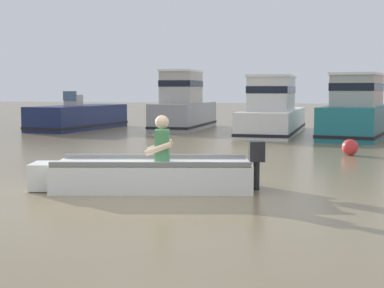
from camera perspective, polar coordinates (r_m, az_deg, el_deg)
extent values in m
plane|color=#7A6B4C|center=(8.23, -4.96, -5.66)|extent=(120.00, 120.00, 0.00)
cube|color=white|center=(9.05, -3.96, -3.23)|extent=(3.28, 1.88, 0.44)
cube|color=white|center=(9.34, -14.61, -3.12)|extent=(0.55, 0.69, 0.42)
cube|color=gray|center=(8.51, -4.24, -2.09)|extent=(2.95, 0.88, 0.08)
cube|color=gray|center=(9.52, -3.73, -1.28)|extent=(2.95, 0.88, 0.08)
cube|color=white|center=(9.01, -3.33, -2.10)|extent=(0.54, 1.05, 0.06)
cylinder|color=black|center=(9.06, 6.51, -2.92)|extent=(0.12, 0.12, 0.54)
cube|color=black|center=(9.02, 6.54, -0.72)|extent=(0.31, 0.33, 0.32)
cube|color=#3F7F4C|center=(8.98, -3.02, -0.21)|extent=(0.30, 0.39, 0.52)
sphere|color=beige|center=(8.95, -3.04, 2.22)|extent=(0.22, 0.22, 0.22)
cylinder|color=beige|center=(8.76, -3.44, -0.48)|extent=(0.43, 0.20, 0.23)
cylinder|color=beige|center=(9.20, -3.25, -0.19)|extent=(0.43, 0.20, 0.23)
cube|color=#19234C|center=(23.42, -11.31, 2.66)|extent=(2.13, 5.30, 0.96)
cube|color=black|center=(23.43, -11.30, 1.90)|extent=(2.17, 5.34, 0.10)
cube|color=#B2ADA3|center=(23.06, -11.86, 4.34)|extent=(0.64, 0.55, 0.44)
cube|color=slate|center=(22.84, -12.22, 4.77)|extent=(0.60, 0.09, 0.36)
cube|color=gray|center=(23.05, -0.77, 2.85)|extent=(1.70, 4.97, 1.06)
cube|color=black|center=(23.07, -0.77, 1.99)|extent=(1.75, 5.01, 0.10)
cube|color=#B2ADA3|center=(22.60, -1.07, 5.70)|extent=(1.29, 2.10, 1.23)
cube|color=black|center=(22.60, -1.07, 6.09)|extent=(1.32, 2.13, 0.24)
cube|color=white|center=(22.61, -1.07, 7.37)|extent=(1.35, 2.21, 0.08)
cube|color=white|center=(21.08, 8.24, 2.28)|extent=(1.78, 6.72, 0.87)
cube|color=black|center=(21.09, 8.23, 1.52)|extent=(1.82, 6.76, 0.10)
cube|color=silver|center=(20.45, 8.07, 5.03)|extent=(1.38, 2.83, 1.16)
cube|color=black|center=(20.45, 8.07, 5.43)|extent=(1.41, 2.86, 0.24)
cube|color=white|center=(20.45, 8.09, 6.76)|extent=(1.45, 2.97, 0.08)
cube|color=#1E727A|center=(19.89, 16.46, 2.20)|extent=(2.64, 5.73, 1.06)
cube|color=black|center=(19.91, 16.43, 1.21)|extent=(2.68, 5.78, 0.10)
cube|color=#B2ADA3|center=(19.37, 16.31, 5.16)|extent=(1.72, 2.51, 1.00)
cube|color=black|center=(19.37, 16.32, 5.53)|extent=(1.76, 2.55, 0.24)
cube|color=white|center=(19.38, 16.35, 6.75)|extent=(1.81, 2.64, 0.08)
sphere|color=red|center=(14.27, 15.63, -0.32)|extent=(0.39, 0.39, 0.39)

